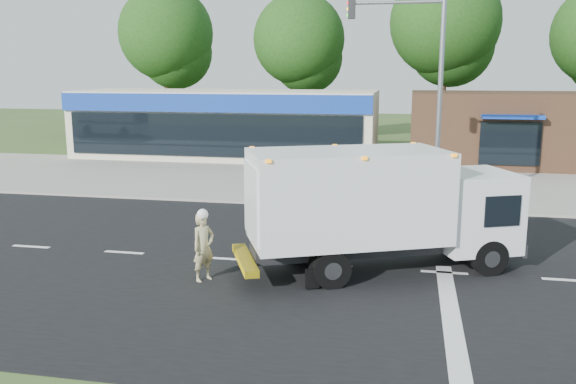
{
  "coord_description": "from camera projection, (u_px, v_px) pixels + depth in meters",
  "views": [
    {
      "loc": [
        1.99,
        -15.66,
        5.19
      ],
      "look_at": [
        -1.45,
        1.43,
        1.7
      ],
      "focal_mm": 38.0,
      "sensor_mm": 36.0,
      "label": 1
    }
  ],
  "objects": [
    {
      "name": "road_asphalt",
      "position": [
        330.0,
        266.0,
        16.46
      ],
      "size": [
        60.0,
        14.0,
        0.02
      ],
      "primitive_type": "cube",
      "color": "black",
      "rests_on": "ground"
    },
    {
      "name": "ground",
      "position": [
        330.0,
        266.0,
        16.46
      ],
      "size": [
        120.0,
        120.0,
        0.0
      ],
      "primitive_type": "plane",
      "color": "#385123",
      "rests_on": "ground"
    },
    {
      "name": "ems_box_truck",
      "position": [
        377.0,
        202.0,
        15.67
      ],
      "size": [
        7.58,
        4.97,
        3.23
      ],
      "rotation": [
        0.0,
        0.0,
        0.41
      ],
      "color": "black",
      "rests_on": "ground"
    },
    {
      "name": "traffic_signal_pole",
      "position": [
        423.0,
        78.0,
        22.34
      ],
      "size": [
        3.51,
        0.25,
        8.0
      ],
      "color": "gray",
      "rests_on": "ground"
    },
    {
      "name": "background_trees",
      "position": [
        373.0,
        38.0,
        42.25
      ],
      "size": [
        36.77,
        7.39,
        12.1
      ],
      "color": "#332114",
      "rests_on": "ground"
    },
    {
      "name": "retail_strip_mall",
      "position": [
        226.0,
        124.0,
        36.96
      ],
      "size": [
        18.0,
        6.2,
        4.0
      ],
      "color": "beige",
      "rests_on": "ground"
    },
    {
      "name": "lane_markings",
      "position": [
        378.0,
        286.0,
        14.9
      ],
      "size": [
        55.2,
        7.0,
        0.01
      ],
      "color": "silver",
      "rests_on": "road_asphalt"
    },
    {
      "name": "sidewalk",
      "position": [
        357.0,
        201.0,
        24.33
      ],
      "size": [
        60.0,
        2.4,
        0.12
      ],
      "primitive_type": "cube",
      "color": "gray",
      "rests_on": "ground"
    },
    {
      "name": "parking_apron",
      "position": [
        367.0,
        178.0,
        29.91
      ],
      "size": [
        60.0,
        9.0,
        0.02
      ],
      "primitive_type": "cube",
      "color": "gray",
      "rests_on": "ground"
    },
    {
      "name": "brown_storefront",
      "position": [
        502.0,
        129.0,
        33.92
      ],
      "size": [
        10.0,
        6.7,
        4.0
      ],
      "color": "#382316",
      "rests_on": "ground"
    },
    {
      "name": "emergency_worker",
      "position": [
        203.0,
        246.0,
        15.15
      ],
      "size": [
        0.69,
        0.76,
        1.84
      ],
      "rotation": [
        0.0,
        0.0,
        1.01
      ],
      "color": "tan",
      "rests_on": "ground"
    }
  ]
}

